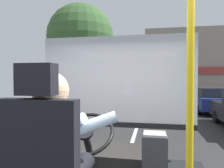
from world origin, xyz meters
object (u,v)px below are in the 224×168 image
at_px(bus_driver, 55,148).
at_px(handrail_pole, 190,118).
at_px(steering_console, 98,163).
at_px(parked_car_blue, 211,99).

height_order(bus_driver, handrail_pole, handrail_pole).
relative_size(bus_driver, steering_console, 0.75).
distance_m(steering_console, handrail_pole, 1.62).
distance_m(handrail_pole, parked_car_blue, 11.80).
bearing_deg(handrail_pole, parked_car_blue, 74.87).
distance_m(bus_driver, steering_console, 1.28).
distance_m(bus_driver, handrail_pole, 0.89).
relative_size(steering_console, parked_car_blue, 0.27).
height_order(bus_driver, steering_console, bus_driver).
xyz_separation_m(bus_driver, steering_console, (-0.00, 1.15, -0.56)).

